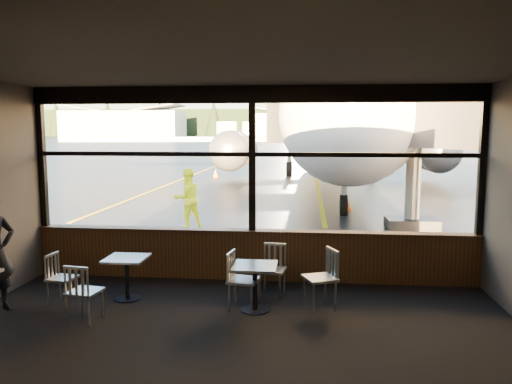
% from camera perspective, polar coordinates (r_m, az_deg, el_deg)
% --- Properties ---
extents(ground_plane, '(520.00, 520.00, 0.00)m').
position_cam_1_polar(ground_plane, '(128.87, 5.48, 5.82)').
color(ground_plane, black).
rests_on(ground_plane, ground).
extents(carpet_floor, '(8.00, 6.00, 0.01)m').
position_cam_1_polar(carpet_floor, '(6.51, -3.46, -17.60)').
color(carpet_floor, black).
rests_on(carpet_floor, ground).
extents(ceiling, '(8.00, 6.00, 0.04)m').
position_cam_1_polar(ceiling, '(5.97, -3.71, 14.50)').
color(ceiling, '#38332D').
rests_on(ceiling, ground).
extents(wall_back, '(8.00, 0.04, 3.50)m').
position_cam_1_polar(wall_back, '(3.16, -12.73, -11.13)').
color(wall_back, '#504840').
rests_on(wall_back, ground).
extents(window_sill, '(8.00, 0.28, 0.90)m').
position_cam_1_polar(window_sill, '(9.18, -0.42, -7.29)').
color(window_sill, '#4A2C16').
rests_on(window_sill, ground).
extents(window_header, '(8.00, 0.18, 0.30)m').
position_cam_1_polar(window_header, '(8.91, -0.44, 11.08)').
color(window_header, black).
rests_on(window_header, ground).
extents(mullion_left, '(0.12, 0.12, 2.60)m').
position_cam_1_polar(mullion_left, '(10.13, -23.27, 3.52)').
color(mullion_left, black).
rests_on(mullion_left, ground).
extents(mullion_centre, '(0.12, 0.12, 2.60)m').
position_cam_1_polar(mullion_centre, '(8.91, -0.43, 3.68)').
color(mullion_centre, black).
rests_on(mullion_centre, ground).
extents(mullion_right, '(0.12, 0.12, 2.60)m').
position_cam_1_polar(mullion_right, '(9.34, 24.47, 3.20)').
color(mullion_right, black).
rests_on(mullion_right, ground).
extents(window_transom, '(8.00, 0.10, 0.08)m').
position_cam_1_polar(window_transom, '(8.90, -0.43, 4.32)').
color(window_transom, black).
rests_on(window_transom, ground).
extents(airliner, '(31.86, 38.09, 11.54)m').
position_cam_1_polar(airliner, '(28.99, 8.69, 13.01)').
color(airliner, white).
rests_on(airliner, ground_plane).
extents(jet_bridge, '(8.31, 10.15, 4.43)m').
position_cam_1_polar(jet_bridge, '(14.58, 16.30, 4.78)').
color(jet_bridge, '#29292B').
rests_on(jet_bridge, ground_plane).
extents(cafe_table_near, '(0.65, 0.65, 0.72)m').
position_cam_1_polar(cafe_table_near, '(7.66, -0.12, -10.92)').
color(cafe_table_near, gray).
rests_on(cafe_table_near, carpet_floor).
extents(cafe_table_mid, '(0.64, 0.64, 0.70)m').
position_cam_1_polar(cafe_table_mid, '(8.42, -14.52, -9.55)').
color(cafe_table_mid, '#A59F98').
rests_on(cafe_table_mid, carpet_floor).
extents(chair_near_e, '(0.67, 0.67, 0.94)m').
position_cam_1_polar(chair_near_e, '(7.80, 7.31, -9.82)').
color(chair_near_e, '#ADA89C').
rests_on(chair_near_e, carpet_floor).
extents(chair_near_w, '(0.56, 0.56, 0.91)m').
position_cam_1_polar(chair_near_w, '(7.69, -1.45, -10.13)').
color(chair_near_w, beige).
rests_on(chair_near_w, carpet_floor).
extents(chair_near_n, '(0.54, 0.54, 0.87)m').
position_cam_1_polar(chair_near_n, '(8.30, 1.87, -8.97)').
color(chair_near_n, '#ADA89C').
rests_on(chair_near_n, carpet_floor).
extents(chair_mid_s, '(0.55, 0.55, 0.88)m').
position_cam_1_polar(chair_mid_s, '(7.63, -18.96, -10.79)').
color(chair_mid_s, '#AEA99D').
rests_on(chair_mid_s, carpet_floor).
extents(chair_mid_w, '(0.50, 0.50, 0.81)m').
position_cam_1_polar(chair_mid_w, '(8.53, -21.26, -9.23)').
color(chair_mid_w, beige).
rests_on(chair_mid_w, carpet_floor).
extents(ground_crew, '(1.03, 1.00, 1.67)m').
position_cam_1_polar(ground_crew, '(14.05, -7.88, -0.72)').
color(ground_crew, '#BFF219').
rests_on(ground_crew, ground_plane).
extents(cone_nose, '(0.31, 0.31, 0.43)m').
position_cam_1_polar(cone_nose, '(17.24, 10.35, -1.42)').
color(cone_nose, orange).
rests_on(cone_nose, ground_plane).
extents(cone_wing, '(0.34, 0.34, 0.47)m').
position_cam_1_polar(cone_wing, '(29.21, -4.65, 2.15)').
color(cone_wing, '#DD5606').
rests_on(cone_wing, ground_plane).
extents(hangar_left, '(45.00, 18.00, 11.00)m').
position_cam_1_polar(hangar_left, '(201.76, -14.84, 7.62)').
color(hangar_left, silver).
rests_on(hangar_left, ground_plane).
extents(hangar_mid, '(38.00, 15.00, 10.00)m').
position_cam_1_polar(hangar_mid, '(193.85, 5.65, 7.70)').
color(hangar_mid, silver).
rests_on(hangar_mid, ground_plane).
extents(hangar_right, '(50.00, 20.00, 12.00)m').
position_cam_1_polar(hangar_right, '(195.97, 23.63, 7.44)').
color(hangar_right, silver).
rests_on(hangar_right, ground_plane).
extents(fuel_tank_a, '(8.00, 8.00, 6.00)m').
position_cam_1_polar(fuel_tank_a, '(193.34, -3.36, 7.14)').
color(fuel_tank_a, silver).
rests_on(fuel_tank_a, ground_plane).
extents(fuel_tank_b, '(8.00, 8.00, 6.00)m').
position_cam_1_polar(fuel_tank_b, '(191.99, -0.39, 7.15)').
color(fuel_tank_b, silver).
rests_on(fuel_tank_b, ground_plane).
extents(fuel_tank_c, '(8.00, 8.00, 6.00)m').
position_cam_1_polar(fuel_tank_c, '(191.15, 2.62, 7.14)').
color(fuel_tank_c, silver).
rests_on(fuel_tank_c, ground_plane).
extents(treeline, '(360.00, 3.00, 12.00)m').
position_cam_1_polar(treeline, '(218.86, 5.69, 7.89)').
color(treeline, black).
rests_on(treeline, ground_plane).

